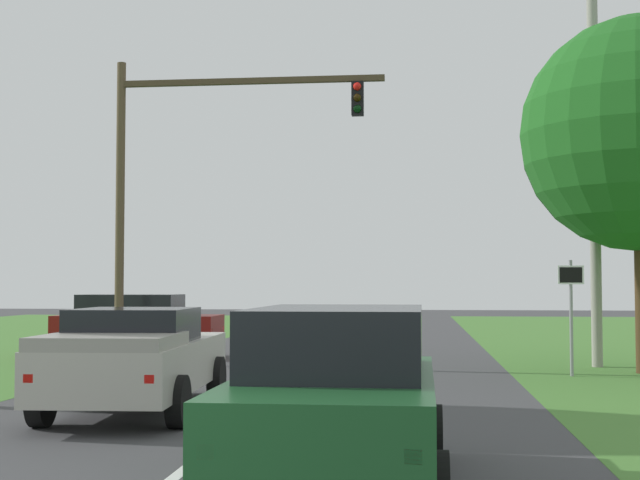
# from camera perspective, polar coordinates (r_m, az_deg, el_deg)

# --- Properties ---
(ground_plane) EXTENTS (120.00, 120.00, 0.00)m
(ground_plane) POSITION_cam_1_polar(r_m,az_deg,el_deg) (16.38, -3.40, -10.39)
(ground_plane) COLOR #424244
(red_suv_near) EXTENTS (2.25, 4.81, 1.90)m
(red_suv_near) POSITION_cam_1_polar(r_m,az_deg,el_deg) (9.54, 1.16, -9.80)
(red_suv_near) COLOR #194C23
(red_suv_near) RESTS_ON ground_plane
(pickup_truck_lead) EXTENTS (2.56, 5.57, 1.75)m
(pickup_truck_lead) POSITION_cam_1_polar(r_m,az_deg,el_deg) (15.43, -11.62, -7.35)
(pickup_truck_lead) COLOR #B7B2A8
(pickup_truck_lead) RESTS_ON ground_plane
(traffic_light) EXTENTS (7.36, 0.40, 8.26)m
(traffic_light) POSITION_cam_1_polar(r_m,az_deg,el_deg) (24.66, -8.58, 4.77)
(traffic_light) COLOR brown
(traffic_light) RESTS_ON ground_plane
(keep_moving_sign) EXTENTS (0.60, 0.09, 2.72)m
(keep_moving_sign) POSITION_cam_1_polar(r_m,az_deg,el_deg) (21.85, 15.70, -3.83)
(keep_moving_sign) COLOR gray
(keep_moving_sign) RESTS_ON ground_plane
(oak_tree_right) EXTENTS (5.78, 5.78, 8.73)m
(oak_tree_right) POSITION_cam_1_polar(r_m,az_deg,el_deg) (23.40, 19.69, 6.37)
(oak_tree_right) COLOR #4C351E
(oak_tree_right) RESTS_ON ground_plane
(crossing_suv_far) EXTENTS (4.78, 2.18, 1.85)m
(crossing_suv_far) POSITION_cam_1_polar(r_m,az_deg,el_deg) (27.06, -11.60, -5.30)
(crossing_suv_far) COLOR maroon
(crossing_suv_far) RESTS_ON ground_plane
(utility_pole_right) EXTENTS (0.28, 0.28, 10.49)m
(utility_pole_right) POSITION_cam_1_polar(r_m,az_deg,el_deg) (24.70, 17.07, 4.48)
(utility_pole_right) COLOR #9E998E
(utility_pole_right) RESTS_ON ground_plane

